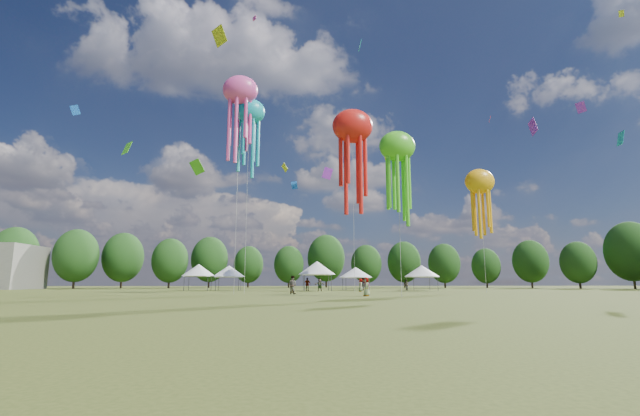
{
  "coord_description": "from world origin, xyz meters",
  "views": [
    {
      "loc": [
        -6.33,
        -13.08,
        1.2
      ],
      "look_at": [
        -3.92,
        15.0,
        6.0
      ],
      "focal_mm": 24.64,
      "sensor_mm": 36.0,
      "label": 1
    }
  ],
  "objects": [
    {
      "name": "show_kites",
      "position": [
        1.49,
        39.36,
        18.01
      ],
      "size": [
        34.07,
        24.41,
        25.19
      ],
      "color": "#16ADBF",
      "rests_on": "ground"
    },
    {
      "name": "treeline",
      "position": [
        -3.87,
        62.51,
        6.54
      ],
      "size": [
        201.57,
        95.24,
        13.43
      ],
      "color": "#38281C",
      "rests_on": "ground"
    },
    {
      "name": "ground",
      "position": [
        0.0,
        0.0,
        0.0
      ],
      "size": [
        300.0,
        300.0,
        0.0
      ],
      "primitive_type": "plane",
      "color": "#384416",
      "rests_on": "ground"
    },
    {
      "name": "spectator_near",
      "position": [
        -5.22,
        33.84,
        0.95
      ],
      "size": [
        1.17,
        1.13,
        1.91
      ],
      "primitive_type": "imported",
      "rotation": [
        0.0,
        0.0,
        2.52
      ],
      "color": "gray",
      "rests_on": "ground"
    },
    {
      "name": "festival_tents",
      "position": [
        -2.49,
        55.14,
        3.04
      ],
      "size": [
        39.12,
        11.65,
        4.33
      ],
      "color": "#47474C",
      "rests_on": "ground"
    },
    {
      "name": "small_kites",
      "position": [
        -1.94,
        42.27,
        29.38
      ],
      "size": [
        62.92,
        56.22,
        43.7
      ],
      "color": "#16ADBF",
      "rests_on": "ground"
    },
    {
      "name": "spectators_far",
      "position": [
        2.86,
        49.14,
        0.9
      ],
      "size": [
        19.54,
        31.44,
        1.92
      ],
      "color": "gray",
      "rests_on": "ground"
    }
  ]
}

